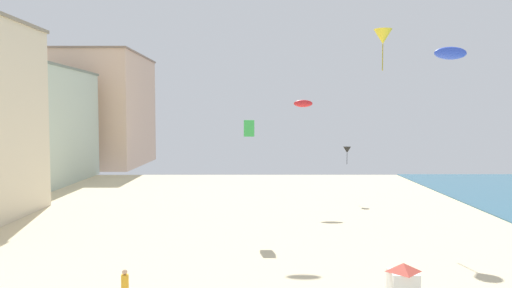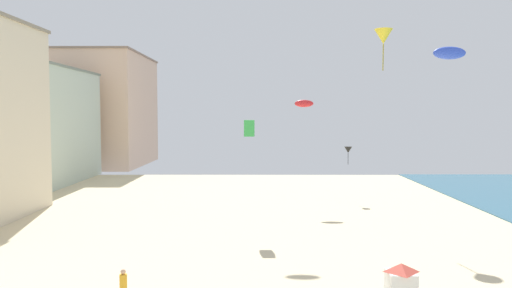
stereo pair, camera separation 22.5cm
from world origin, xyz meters
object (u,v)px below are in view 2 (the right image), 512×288
object	(u,v)px
kite_red_parafoil	(304,104)
kite_blue_parafoil	(449,53)
kite_flyer	(123,285)
kite_yellow_delta	(383,37)
lifeguard_stand	(401,280)
kite_green_box	(249,128)
kite_black_delta	(348,150)

from	to	relation	value
kite_red_parafoil	kite_blue_parafoil	bearing A→B (deg)	-78.57
kite_flyer	kite_yellow_delta	bearing A→B (deg)	76.70
kite_flyer	kite_yellow_delta	xyz separation A→B (m)	(15.69, 16.11, 13.68)
lifeguard_stand	kite_green_box	size ratio (longest dim) A/B	2.11
kite_flyer	kite_green_box	bearing A→B (deg)	100.21
kite_red_parafoil	kite_yellow_delta	distance (m)	11.25
kite_yellow_delta	kite_blue_parafoil	distance (m)	14.83
kite_red_parafoil	kite_black_delta	distance (m)	6.87
kite_green_box	kite_flyer	bearing A→B (deg)	-110.73
kite_black_delta	kite_yellow_delta	xyz separation A→B (m)	(0.61, -10.76, 9.50)
kite_green_box	kite_black_delta	xyz separation A→B (m)	(9.67, 12.57, -2.51)
kite_flyer	kite_black_delta	bearing A→B (deg)	91.63
kite_red_parafoil	kite_yellow_delta	size ratio (longest dim) A/B	0.57
kite_green_box	kite_yellow_delta	xyz separation A→B (m)	(10.28, 1.81, 6.99)
kite_green_box	kite_blue_parafoil	distance (m)	16.42
kite_red_parafoil	kite_black_delta	bearing A→B (deg)	24.38
lifeguard_stand	kite_yellow_delta	bearing A→B (deg)	77.13
kite_flyer	kite_red_parafoil	bearing A→B (deg)	98.10
lifeguard_stand	kite_yellow_delta	xyz separation A→B (m)	(3.75, 18.09, 12.76)
kite_black_delta	kite_yellow_delta	bearing A→B (deg)	-86.74
kite_flyer	kite_yellow_delta	size ratio (longest dim) A/B	0.52
kite_green_box	kite_yellow_delta	distance (m)	12.56
kite_black_delta	kite_flyer	bearing A→B (deg)	-119.30
kite_flyer	kite_green_box	world-z (taller)	kite_green_box
kite_flyer	kite_black_delta	size ratio (longest dim) A/B	0.92
kite_red_parafoil	kite_green_box	distance (m)	11.78
kite_flyer	kite_yellow_delta	world-z (taller)	kite_yellow_delta
lifeguard_stand	kite_black_delta	size ratio (longest dim) A/B	1.43
lifeguard_stand	kite_red_parafoil	world-z (taller)	kite_red_parafoil
kite_flyer	kite_red_parafoil	distance (m)	28.26
kite_green_box	kite_black_delta	world-z (taller)	kite_green_box
lifeguard_stand	kite_red_parafoil	bearing A→B (deg)	92.07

